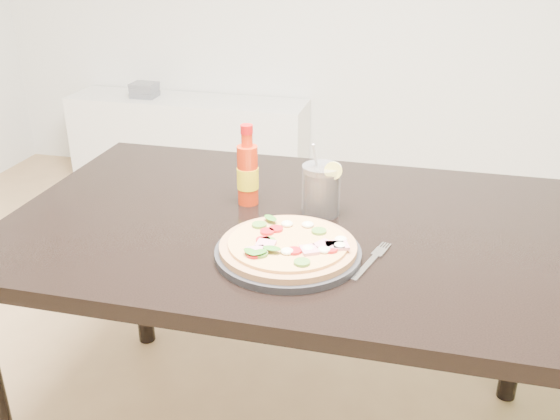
% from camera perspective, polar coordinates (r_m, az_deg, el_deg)
% --- Properties ---
extents(dining_table, '(1.40, 0.90, 0.75)m').
position_cam_1_polar(dining_table, '(1.58, 1.05, -3.63)').
color(dining_table, black).
rests_on(dining_table, ground).
extents(plate, '(0.32, 0.32, 0.02)m').
position_cam_1_polar(plate, '(1.37, 0.73, -3.94)').
color(plate, black).
rests_on(plate, dining_table).
extents(pizza, '(0.30, 0.30, 0.03)m').
position_cam_1_polar(pizza, '(1.36, 0.82, -3.25)').
color(pizza, '#B48251').
rests_on(pizza, plate).
extents(hot_sauce_bottle, '(0.06, 0.06, 0.21)m').
position_cam_1_polar(hot_sauce_bottle, '(1.60, -2.97, 3.39)').
color(hot_sauce_bottle, red).
rests_on(hot_sauce_bottle, dining_table).
extents(cola_cup, '(0.10, 0.10, 0.19)m').
position_cam_1_polar(cola_cup, '(1.56, 3.78, 1.77)').
color(cola_cup, black).
rests_on(cola_cup, dining_table).
extents(fork, '(0.07, 0.19, 0.00)m').
position_cam_1_polar(fork, '(1.37, 8.43, -4.53)').
color(fork, silver).
rests_on(fork, dining_table).
extents(media_console, '(1.40, 0.34, 0.50)m').
position_cam_1_polar(media_console, '(3.77, -8.32, 6.34)').
color(media_console, white).
rests_on(media_console, ground).
extents(cd_stack, '(0.14, 0.12, 0.08)m').
position_cam_1_polar(cd_stack, '(3.77, -12.30, 10.67)').
color(cd_stack, slate).
rests_on(cd_stack, media_console).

